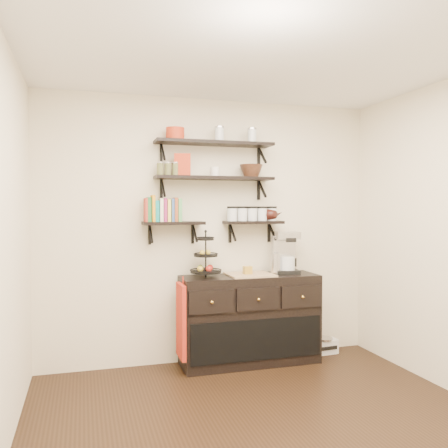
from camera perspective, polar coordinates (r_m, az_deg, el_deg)
floor at (r=3.62m, az=6.37°, el=-24.04°), size 3.50×3.50×0.00m
ceiling at (r=3.44m, az=6.55°, el=20.84°), size 3.50×3.50×0.02m
back_wall at (r=4.92m, az=-1.56°, el=-0.79°), size 3.50×0.02×2.70m
shelf_top at (r=4.83m, az=-1.16°, el=9.65°), size 1.20×0.27×0.23m
shelf_mid at (r=4.79m, az=-1.15°, el=5.50°), size 1.20×0.27×0.23m
shelf_low_left at (r=4.71m, az=-6.13°, el=0.03°), size 0.60×0.25×0.23m
shelf_low_right at (r=4.93m, az=3.52°, el=0.12°), size 0.60×0.25×0.23m
cookbooks at (r=4.69m, az=-7.19°, el=1.68°), size 0.36×0.15×0.26m
glass_canisters at (r=4.92m, az=3.42°, el=1.14°), size 0.54×0.10×0.13m
sideboard at (r=4.92m, az=3.11°, el=-11.35°), size 1.40×0.50×0.92m
fruit_stand at (r=4.69m, az=-2.19°, el=-4.56°), size 0.30×0.30×0.45m
candle at (r=4.82m, az=2.84°, el=-5.54°), size 0.08×0.08×0.08m
coffee_maker at (r=4.99m, az=7.40°, el=-3.53°), size 0.26×0.26×0.44m
thermal_carafe at (r=4.91m, az=6.27°, el=-4.79°), size 0.11×0.11×0.22m
apron at (r=4.63m, az=-5.18°, el=-11.54°), size 0.04×0.30×0.71m
radio at (r=5.42m, az=11.91°, el=-14.13°), size 0.30×0.21×0.17m
recipe_box at (r=4.72m, az=-5.03°, el=7.11°), size 0.17×0.09×0.22m
walnut_bowl at (r=4.91m, az=3.28°, el=6.38°), size 0.24×0.24×0.13m
ramekins at (r=4.80m, az=-1.11°, el=6.29°), size 0.09×0.09×0.10m
teapot at (r=5.00m, az=5.63°, el=1.27°), size 0.23×0.20×0.15m
red_pot at (r=4.75m, az=-5.90°, el=10.73°), size 0.18×0.18×0.12m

